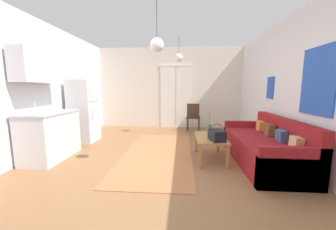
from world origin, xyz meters
The scene contains 14 objects.
ground_plane centered at (0.00, 0.00, -0.05)m, with size 5.48×7.43×0.10m, color #8E603D.
wall_back centered at (0.01, 3.46, 1.36)m, with size 5.08×0.13×2.74m.
wall_right centered at (2.49, 0.00, 1.37)m, with size 0.12×7.03×2.74m.
wall_left centered at (-2.49, 0.00, 1.37)m, with size 0.12×7.03×2.74m.
area_rug centered at (-0.05, 0.64, 0.01)m, with size 1.38×3.08×0.01m, color #B26B42.
couch centered at (1.98, 0.28, 0.28)m, with size 0.90×2.05×0.83m.
coffee_table centered at (0.98, 0.39, 0.39)m, with size 0.54×0.96×0.44m.
bamboo_vase centered at (1.00, 0.68, 0.54)m, with size 0.09×0.09×0.41m.
handbag centered at (1.05, 0.11, 0.54)m, with size 0.29×0.36×0.31m.
refrigerator centered at (-2.06, 1.44, 0.79)m, with size 0.60×0.63×1.57m.
kitchen_counter centered at (-2.13, 0.20, 0.77)m, with size 0.62×1.10×2.05m.
accent_chair centered at (0.80, 2.79, 0.49)m, with size 0.47×0.45×0.89m.
pendant_lamp_near centered at (0.03, -0.13, 2.03)m, with size 0.21×0.21×0.81m.
pendant_lamp_far centered at (0.33, 2.18, 2.19)m, with size 0.22×0.22×0.66m.
Camera 1 is at (0.43, -3.20, 1.37)m, focal length 20.30 mm.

